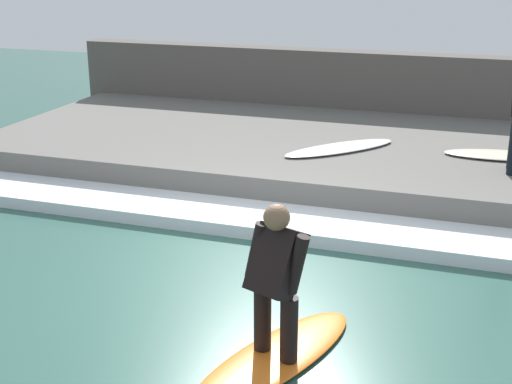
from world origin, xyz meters
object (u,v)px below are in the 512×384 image
(surfer_riding, at_px, (276,274))
(surfboard_waiting_near, at_px, (505,155))
(surfboard_riding, at_px, (275,357))
(surfboard_spare, at_px, (340,148))

(surfer_riding, height_order, surfboard_waiting_near, surfer_riding)
(surfboard_riding, distance_m, surfboard_spare, 5.01)
(surfer_riding, distance_m, surfboard_waiting_near, 5.60)
(surfer_riding, bearing_deg, surfboard_spare, 6.19)
(surfer_riding, distance_m, surfboard_spare, 5.00)
(surfboard_riding, distance_m, surfer_riding, 0.76)
(surfboard_riding, relative_size, surfboard_waiting_near, 1.18)
(surfboard_riding, height_order, surfer_riding, surfer_riding)
(surfboard_waiting_near, bearing_deg, surfboard_spare, 98.72)
(surfer_riding, bearing_deg, surfboard_waiting_near, -18.24)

